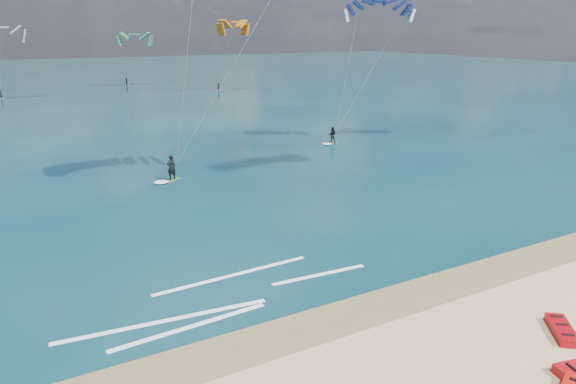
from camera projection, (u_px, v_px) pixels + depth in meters
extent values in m
plane|color=tan|center=(111.00, 142.00, 49.73)|extent=(320.00, 320.00, 0.00)
cube|color=brown|center=(299.00, 329.00, 18.73)|extent=(320.00, 2.40, 0.01)
cube|color=#0A2C37|center=(51.00, 84.00, 103.34)|extent=(320.00, 200.00, 0.04)
cube|color=#9CCC18|center=(172.00, 180.00, 37.12)|extent=(1.37, 1.13, 0.06)
imported|color=black|center=(171.00, 167.00, 36.84)|extent=(0.72, 0.53, 1.82)
cylinder|color=black|center=(176.00, 164.00, 36.64)|extent=(0.48, 0.35, 0.04)
cube|color=#B9DD21|center=(332.00, 143.00, 49.30)|extent=(1.22, 0.43, 0.05)
imported|color=black|center=(332.00, 135.00, 49.07)|extent=(0.93, 0.89, 1.52)
cylinder|color=black|center=(336.00, 132.00, 48.89)|extent=(0.49, 0.06, 0.04)
cube|color=white|center=(233.00, 275.00, 22.78)|extent=(7.36, 0.51, 0.01)
cube|color=white|center=(319.00, 275.00, 22.81)|extent=(4.56, 0.57, 0.01)
cube|color=white|center=(165.00, 321.00, 19.19)|extent=(7.94, 1.07, 0.01)
cube|color=white|center=(191.00, 326.00, 18.83)|extent=(6.04, 0.57, 0.01)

